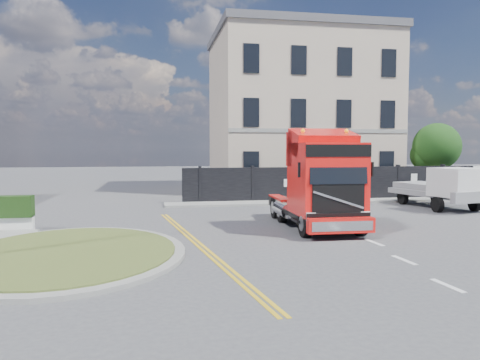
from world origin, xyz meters
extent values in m
plane|color=#424244|center=(0.00, 0.00, 0.00)|extent=(120.00, 120.00, 0.00)
cylinder|color=gray|center=(-7.00, -3.00, 0.06)|extent=(6.80, 6.80, 0.12)
cylinder|color=#37451B|center=(-7.00, -3.00, 0.14)|extent=(6.20, 6.20, 0.05)
cube|color=black|center=(6.00, 9.00, 1.00)|extent=(18.00, 0.25, 2.00)
cube|color=silver|center=(14.50, 9.00, 1.00)|extent=(2.60, 0.12, 2.00)
cube|color=#B3A18E|center=(6.00, 16.50, 5.50)|extent=(12.00, 10.00, 11.00)
cube|color=#4E4D53|center=(6.00, 16.50, 11.25)|extent=(12.30, 10.30, 0.50)
cube|color=#B3A18E|center=(3.00, 16.50, 12.00)|extent=(0.80, 0.80, 1.60)
cube|color=#B3A18E|center=(9.00, 16.50, 12.00)|extent=(0.80, 0.80, 1.60)
cylinder|color=#382619|center=(14.50, 12.00, 1.20)|extent=(0.24, 0.24, 2.40)
sphere|color=black|center=(14.50, 12.00, 3.20)|extent=(3.20, 3.20, 3.20)
sphere|color=black|center=(14.00, 12.40, 2.60)|extent=(2.20, 2.20, 2.20)
cube|color=gray|center=(6.00, 8.10, 0.06)|extent=(20.00, 1.60, 0.12)
cube|color=black|center=(1.78, 0.88, 0.70)|extent=(2.41, 5.94, 0.42)
cube|color=red|center=(1.74, -0.76, 2.01)|extent=(2.39, 2.48, 2.62)
cube|color=red|center=(1.76, 0.23, 3.09)|extent=(2.36, 0.89, 1.31)
cube|color=black|center=(1.72, -1.96, 2.39)|extent=(2.06, 0.10, 0.98)
cube|color=red|center=(1.71, -2.26, 0.51)|extent=(2.35, 0.38, 0.51)
cylinder|color=black|center=(0.72, -1.49, 0.49)|extent=(0.32, 0.98, 0.97)
cylinder|color=gray|center=(0.72, -1.49, 0.49)|extent=(0.35, 0.54, 0.54)
cylinder|color=black|center=(2.74, -1.53, 0.49)|extent=(0.32, 0.98, 0.97)
cylinder|color=gray|center=(2.74, -1.53, 0.49)|extent=(0.35, 0.54, 0.54)
cylinder|color=black|center=(0.78, 1.84, 0.49)|extent=(0.32, 0.98, 0.97)
cylinder|color=gray|center=(0.78, 1.84, 0.49)|extent=(0.35, 0.54, 0.54)
cylinder|color=black|center=(2.81, 1.80, 0.49)|extent=(0.32, 0.98, 0.97)
cylinder|color=gray|center=(2.81, 1.80, 0.49)|extent=(0.35, 0.54, 0.54)
cylinder|color=black|center=(0.81, 2.96, 0.49)|extent=(0.32, 0.98, 0.97)
cylinder|color=gray|center=(0.81, 2.96, 0.49)|extent=(0.35, 0.54, 0.54)
cylinder|color=black|center=(2.83, 2.92, 0.49)|extent=(0.32, 0.98, 0.97)
cylinder|color=gray|center=(2.83, 2.92, 0.49)|extent=(0.35, 0.54, 0.54)
cube|color=gray|center=(10.04, 5.01, 0.75)|extent=(3.13, 5.48, 0.27)
cube|color=silver|center=(10.04, 3.40, 1.45)|extent=(2.42, 2.34, 1.40)
cylinder|color=black|center=(9.02, 3.40, 0.38)|extent=(0.27, 0.75, 0.75)
cylinder|color=black|center=(11.06, 3.40, 0.38)|extent=(0.27, 0.75, 0.75)
cylinder|color=black|center=(9.02, 6.62, 0.38)|extent=(0.27, 0.75, 0.75)
cylinder|color=black|center=(11.06, 6.62, 0.38)|extent=(0.27, 0.75, 0.75)
camera|label=1|loc=(-4.46, -17.07, 3.17)|focal=35.00mm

